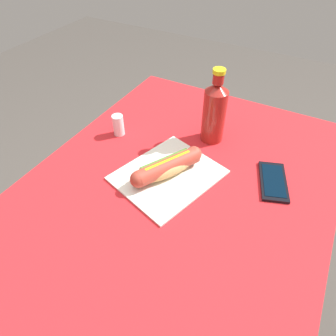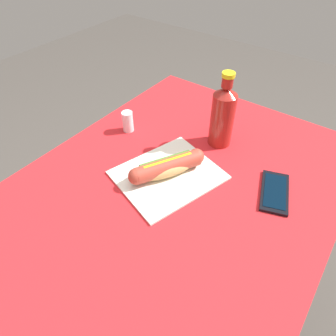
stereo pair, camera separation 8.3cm
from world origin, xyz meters
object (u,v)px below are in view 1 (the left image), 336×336
(soda_bottle, at_px, (213,111))
(salt_shaker, at_px, (118,125))
(cell_phone, at_px, (273,181))
(hot_dog, at_px, (168,167))

(soda_bottle, height_order, salt_shaker, soda_bottle)
(soda_bottle, xyz_separation_m, salt_shaker, (-0.12, 0.27, -0.07))
(cell_phone, relative_size, salt_shaker, 2.36)
(hot_dog, height_order, cell_phone, hot_dog)
(hot_dog, bearing_deg, cell_phone, -66.74)
(cell_phone, bearing_deg, hot_dog, 113.26)
(hot_dog, bearing_deg, salt_shaker, 67.71)
(soda_bottle, bearing_deg, salt_shaker, 114.24)
(salt_shaker, bearing_deg, soda_bottle, -65.76)
(cell_phone, xyz_separation_m, salt_shaker, (-0.02, 0.51, 0.03))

